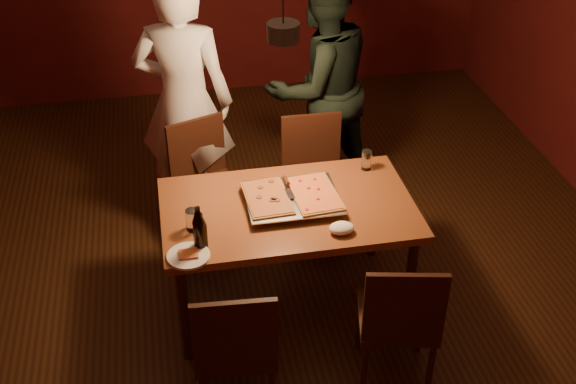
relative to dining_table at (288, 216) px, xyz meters
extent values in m
plane|color=#371F0F|center=(0.01, 0.21, -0.68)|extent=(6.00, 6.00, 0.00)
cube|color=brown|center=(0.00, 0.00, 0.05)|extent=(1.50, 0.90, 0.05)
cylinder|color=#38190F|center=(-0.67, -0.37, -0.33)|extent=(0.06, 0.06, 0.70)
cylinder|color=#38190F|center=(0.67, -0.37, -0.33)|extent=(0.06, 0.06, 0.70)
cylinder|color=#38190F|center=(-0.67, 0.37, -0.33)|extent=(0.06, 0.06, 0.70)
cylinder|color=#38190F|center=(0.67, 0.37, -0.33)|extent=(0.06, 0.06, 0.70)
cube|color=#38190F|center=(-0.41, 0.74, -0.25)|extent=(0.54, 0.54, 0.04)
cube|color=#38190F|center=(-0.47, 0.92, -0.01)|extent=(0.40, 0.17, 0.45)
cube|color=#38190F|center=(0.32, 0.65, -0.25)|extent=(0.43, 0.43, 0.04)
cube|color=#38190F|center=(0.32, 0.84, -0.01)|extent=(0.42, 0.04, 0.45)
cube|color=#38190F|center=(-0.43, -0.74, -0.25)|extent=(0.45, 0.45, 0.04)
cube|color=#38190F|center=(-0.44, -0.93, -0.01)|extent=(0.42, 0.06, 0.45)
cube|color=#38190F|center=(0.47, -0.71, -0.25)|extent=(0.50, 0.50, 0.04)
cube|color=#38190F|center=(0.43, -0.89, -0.01)|extent=(0.42, 0.11, 0.45)
cube|color=silver|center=(0.03, 0.02, 0.10)|extent=(0.57, 0.48, 0.05)
cube|color=maroon|center=(-0.12, 0.03, 0.13)|extent=(0.27, 0.41, 0.02)
cube|color=gold|center=(0.16, 0.02, 0.13)|extent=(0.30, 0.44, 0.02)
cylinder|color=black|center=(-0.53, -0.29, 0.14)|extent=(0.06, 0.06, 0.14)
cone|color=black|center=(-0.53, -0.29, 0.25)|extent=(0.06, 0.06, 0.08)
cylinder|color=black|center=(-0.54, -0.30, 0.16)|extent=(0.07, 0.07, 0.17)
cone|color=black|center=(-0.54, -0.30, 0.29)|extent=(0.07, 0.07, 0.10)
cylinder|color=silver|center=(-0.57, -0.12, 0.14)|extent=(0.08, 0.08, 0.13)
cylinder|color=silver|center=(0.57, 0.31, 0.14)|extent=(0.06, 0.06, 0.13)
cylinder|color=white|center=(-0.62, -0.37, 0.08)|extent=(0.23, 0.23, 0.02)
cube|color=gold|center=(-0.62, -0.37, 0.10)|extent=(0.10, 0.08, 0.01)
ellipsoid|color=white|center=(0.25, -0.31, 0.10)|extent=(0.14, 0.11, 0.06)
imported|color=silver|center=(-0.52, 1.10, 0.26)|extent=(0.78, 0.62, 1.88)
imported|color=black|center=(0.47, 1.23, 0.23)|extent=(1.06, 0.95, 1.81)
cylinder|color=black|center=(0.01, 0.21, 1.07)|extent=(0.18, 0.18, 0.10)
camera|label=1|loc=(-0.66, -3.44, 2.53)|focal=45.00mm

